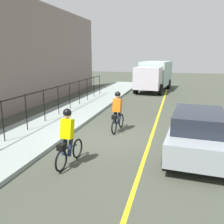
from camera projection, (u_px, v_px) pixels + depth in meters
name	position (u px, v px, depth m)	size (l,w,h in m)	color
ground_plane	(113.00, 136.00, 10.35)	(80.00, 80.00, 0.00)	#3C4135
lane_line_centre	(150.00, 140.00, 9.95)	(36.00, 0.12, 0.01)	yellow
sidewalk	(42.00, 129.00, 11.19)	(40.00, 3.20, 0.15)	gray
iron_fence	(44.00, 99.00, 11.95)	(18.13, 0.04, 1.60)	black
cyclist_lead	(117.00, 112.00, 10.90)	(1.71, 0.39, 1.83)	black
cyclist_follow	(68.00, 138.00, 7.46)	(1.71, 0.39, 1.83)	black
patrol_sedan	(197.00, 132.00, 8.29)	(4.52, 2.18, 1.58)	#90989C
box_truck_background	(154.00, 75.00, 23.37)	(6.94, 3.18, 2.78)	#A6C2B6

